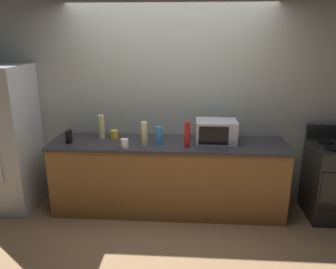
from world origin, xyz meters
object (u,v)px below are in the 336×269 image
(bottle_spray_cleaner, at_px, (159,136))
(bottle_hot_sauce, at_px, (187,135))
(microwave, at_px, (216,131))
(bottle_hand_soap, at_px, (144,133))
(refrigerator, at_px, (3,139))
(mug_white, at_px, (125,144))
(mug_yellow, at_px, (114,134))
(stove_range, at_px, (334,181))
(bottle_vinegar, at_px, (102,127))
(cordless_phone, at_px, (69,137))

(bottle_spray_cleaner, bearing_deg, bottle_hot_sauce, -12.07)
(microwave, height_order, bottle_spray_cleaner, microwave)
(microwave, xyz_separation_m, bottle_spray_cleaner, (-0.67, -0.13, -0.02))
(bottle_hand_soap, bearing_deg, refrigerator, 177.22)
(bottle_hand_soap, height_order, mug_white, bottle_hand_soap)
(mug_yellow, bearing_deg, bottle_hand_soap, -28.76)
(refrigerator, bearing_deg, bottle_hand_soap, -2.78)
(refrigerator, distance_m, bottle_hand_soap, 1.78)
(bottle_hand_soap, bearing_deg, bottle_hot_sauce, -7.55)
(bottle_spray_cleaner, bearing_deg, bottle_hand_soap, -178.63)
(refrigerator, xyz_separation_m, mug_yellow, (1.37, 0.14, 0.05))
(stove_range, distance_m, bottle_vinegar, 2.89)
(bottle_hand_soap, bearing_deg, bottle_spray_cleaner, 1.37)
(stove_range, distance_m, bottle_hand_soap, 2.35)
(bottle_hand_soap, xyz_separation_m, bottle_hot_sauce, (0.50, -0.07, 0.01))
(refrigerator, height_order, bottle_hand_soap, refrigerator)
(refrigerator, relative_size, bottle_hot_sauce, 6.01)
(microwave, bearing_deg, bottle_hot_sauce, -149.50)
(cordless_phone, height_order, mug_yellow, cordless_phone)
(cordless_phone, xyz_separation_m, bottle_vinegar, (0.35, 0.19, 0.07))
(stove_range, xyz_separation_m, microwave, (-1.43, 0.05, 0.57))
(bottle_hot_sauce, bearing_deg, cordless_phone, 177.17)
(refrigerator, bearing_deg, mug_white, -8.28)
(bottle_spray_cleaner, distance_m, mug_white, 0.41)
(cordless_phone, bearing_deg, bottle_spray_cleaner, -3.29)
(bottle_hand_soap, bearing_deg, bottle_vinegar, 160.48)
(stove_range, bearing_deg, mug_yellow, 177.03)
(bottle_spray_cleaner, height_order, mug_yellow, bottle_spray_cleaner)
(mug_yellow, bearing_deg, mug_white, -60.88)
(bottle_hot_sauce, bearing_deg, mug_white, -173.89)
(bottle_hand_soap, distance_m, bottle_spray_cleaner, 0.17)
(microwave, height_order, bottle_vinegar, bottle_vinegar)
(bottle_spray_cleaner, bearing_deg, refrigerator, 177.58)
(cordless_phone, relative_size, mug_yellow, 1.57)
(cordless_phone, bearing_deg, bottle_vinegar, 25.88)
(microwave, bearing_deg, bottle_vinegar, 177.41)
(stove_range, bearing_deg, mug_white, -174.73)
(cordless_phone, height_order, bottle_vinegar, bottle_vinegar)
(bottle_hand_soap, bearing_deg, mug_white, -145.41)
(bottle_hand_soap, xyz_separation_m, mug_white, (-0.21, -0.14, -0.08))
(bottle_vinegar, bearing_deg, refrigerator, -174.79)
(bottle_vinegar, bearing_deg, cordless_phone, -150.77)
(refrigerator, xyz_separation_m, microwave, (2.62, 0.05, 0.13))
(microwave, xyz_separation_m, bottle_hand_soap, (-0.84, -0.13, 0.00))
(microwave, height_order, cordless_phone, microwave)
(bottle_vinegar, xyz_separation_m, mug_white, (0.35, -0.34, -0.10))
(microwave, distance_m, bottle_spray_cleaner, 0.68)
(cordless_phone, bearing_deg, mug_yellow, 20.89)
(refrigerator, height_order, bottle_vinegar, refrigerator)
(stove_range, xyz_separation_m, mug_yellow, (-2.68, 0.14, 0.49))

